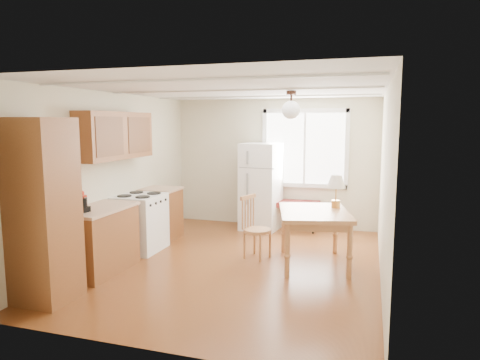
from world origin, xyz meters
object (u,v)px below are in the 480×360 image
at_px(refrigerator, 261,187).
at_px(dining_table, 314,218).
at_px(bench, 288,204).
at_px(chair, 252,223).

relative_size(refrigerator, dining_table, 1.14).
xyz_separation_m(bench, dining_table, (0.73, -1.91, 0.20)).
relative_size(bench, chair, 1.31).
height_order(bench, chair, chair).
height_order(refrigerator, chair, refrigerator).
height_order(refrigerator, dining_table, refrigerator).
xyz_separation_m(dining_table, chair, (-0.94, 0.08, -0.15)).
xyz_separation_m(bench, chair, (-0.21, -1.83, 0.05)).
bearing_deg(refrigerator, chair, -73.66).
bearing_deg(bench, dining_table, -73.44).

